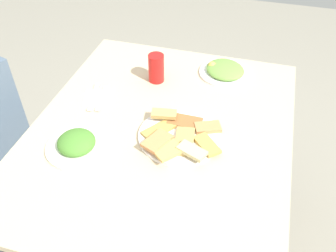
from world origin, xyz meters
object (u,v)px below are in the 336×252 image
dining_table (161,143)px  spoon (94,97)px  salad_plate_greens (77,144)px  paper_napkin (98,98)px  salad_plate_rice (225,70)px  fork (102,98)px  soda_can (156,68)px  pide_platter (180,135)px

dining_table → spoon: spoon is taller
salad_plate_greens → paper_napkin: 0.28m
salad_plate_rice → fork: (-0.32, 0.44, -0.01)m
salad_plate_greens → fork: salad_plate_greens is taller
dining_table → paper_napkin: paper_napkin is taller
salad_plate_rice → fork: size_ratio=1.46×
dining_table → salad_plate_greens: 0.31m
soda_can → fork: (-0.19, 0.17, -0.06)m
pide_platter → soda_can: size_ratio=2.54×
pide_platter → dining_table: bearing=71.5°
pide_platter → paper_napkin: pide_platter is taller
dining_table → pide_platter: bearing=-108.5°
soda_can → fork: bearing=137.6°
pide_platter → fork: (0.13, 0.36, -0.01)m
dining_table → paper_napkin: bearing=70.1°
soda_can → spoon: 0.29m
spoon → paper_napkin: bearing=-103.7°
fork → soda_can: bearing=-53.1°
salad_plate_greens → salad_plate_rice: bearing=-34.8°
dining_table → spoon: (0.11, 0.31, 0.08)m
dining_table → fork: size_ratio=7.06×
soda_can → paper_napkin: (-0.19, 0.19, -0.06)m
paper_napkin → spoon: spoon is taller
dining_table → salad_plate_greens: bearing=124.4°
salad_plate_rice → paper_napkin: 0.56m
salad_plate_greens → pide_platter: bearing=-66.5°
salad_plate_rice → spoon: salad_plate_rice is taller
salad_plate_rice → soda_can: (-0.13, 0.27, 0.04)m
dining_table → fork: fork is taller
paper_napkin → fork: size_ratio=0.69×
pide_platter → salad_plate_greens: (-0.14, 0.33, 0.01)m
pide_platter → salad_plate_greens: salad_plate_greens is taller
salad_plate_greens → spoon: bearing=13.3°
dining_table → soda_can: 0.34m
soda_can → fork: 0.26m
salad_plate_rice → soda_can: bearing=115.5°
spoon → pide_platter: bearing=-122.4°
salad_plate_greens → spoon: (0.28, 0.07, -0.01)m
salad_plate_rice → pide_platter: bearing=169.3°
paper_napkin → spoon: size_ratio=0.63×
dining_table → fork: bearing=68.9°
fork → salad_plate_greens: bearing=175.4°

